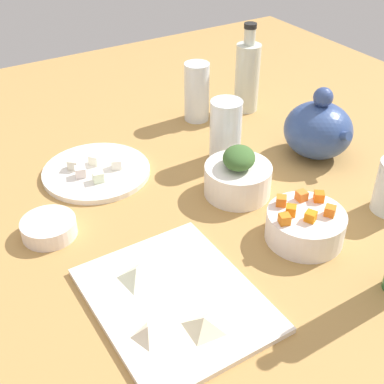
{
  "coord_description": "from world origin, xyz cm",
  "views": [
    {
      "loc": [
        68.99,
        -42.24,
        64.71
      ],
      "look_at": [
        0.0,
        0.0,
        8.0
      ],
      "focal_mm": 48.58,
      "sensor_mm": 36.0,
      "label": 1
    }
  ],
  "objects_px": {
    "bowl_small_side": "(49,228)",
    "bowl_carrots": "(305,226)",
    "teapot": "(318,129)",
    "bowl_greens": "(238,180)",
    "drinking_glass_0": "(197,92)",
    "bottle_1": "(247,75)",
    "plate_tofu": "(96,172)",
    "drinking_glass_1": "(226,131)",
    "cutting_board": "(175,299)"
  },
  "relations": [
    {
      "from": "plate_tofu",
      "to": "bowl_small_side",
      "type": "xyz_separation_m",
      "value": [
        0.15,
        -0.15,
        0.01
      ]
    },
    {
      "from": "bowl_small_side",
      "to": "bottle_1",
      "type": "relative_size",
      "value": 0.44
    },
    {
      "from": "bowl_small_side",
      "to": "teapot",
      "type": "xyz_separation_m",
      "value": [
        0.04,
        0.62,
        0.05
      ]
    },
    {
      "from": "plate_tofu",
      "to": "drinking_glass_1",
      "type": "distance_m",
      "value": 0.3
    },
    {
      "from": "cutting_board",
      "to": "bowl_carrots",
      "type": "relative_size",
      "value": 2.09
    },
    {
      "from": "bottle_1",
      "to": "bowl_carrots",
      "type": "bearing_deg",
      "value": -24.86
    },
    {
      "from": "bowl_greens",
      "to": "drinking_glass_0",
      "type": "distance_m",
      "value": 0.35
    },
    {
      "from": "bottle_1",
      "to": "bowl_small_side",
      "type": "bearing_deg",
      "value": -69.13
    },
    {
      "from": "bowl_small_side",
      "to": "drinking_glass_1",
      "type": "height_order",
      "value": "drinking_glass_1"
    },
    {
      "from": "plate_tofu",
      "to": "teapot",
      "type": "relative_size",
      "value": 1.36
    },
    {
      "from": "plate_tofu",
      "to": "bottle_1",
      "type": "height_order",
      "value": "bottle_1"
    },
    {
      "from": "bowl_greens",
      "to": "bowl_small_side",
      "type": "xyz_separation_m",
      "value": [
        -0.07,
        -0.37,
        -0.02
      ]
    },
    {
      "from": "bowl_small_side",
      "to": "drinking_glass_1",
      "type": "xyz_separation_m",
      "value": [
        -0.05,
        0.43,
        0.06
      ]
    },
    {
      "from": "plate_tofu",
      "to": "teapot",
      "type": "height_order",
      "value": "teapot"
    },
    {
      "from": "teapot",
      "to": "cutting_board",
      "type": "bearing_deg",
      "value": -65.63
    },
    {
      "from": "bowl_small_side",
      "to": "drinking_glass_1",
      "type": "distance_m",
      "value": 0.43
    },
    {
      "from": "bowl_small_side",
      "to": "bottle_1",
      "type": "bearing_deg",
      "value": 110.87
    },
    {
      "from": "bowl_carrots",
      "to": "teapot",
      "type": "height_order",
      "value": "teapot"
    },
    {
      "from": "bowl_small_side",
      "to": "bottle_1",
      "type": "xyz_separation_m",
      "value": [
        -0.24,
        0.62,
        0.08
      ]
    },
    {
      "from": "plate_tofu",
      "to": "bowl_carrots",
      "type": "bearing_deg",
      "value": 30.91
    },
    {
      "from": "bowl_small_side",
      "to": "teapot",
      "type": "height_order",
      "value": "teapot"
    },
    {
      "from": "plate_tofu",
      "to": "bowl_greens",
      "type": "distance_m",
      "value": 0.31
    },
    {
      "from": "bowl_carrots",
      "to": "bowl_greens",
      "type": "bearing_deg",
      "value": -173.67
    },
    {
      "from": "bowl_small_side",
      "to": "drinking_glass_0",
      "type": "xyz_separation_m",
      "value": [
        -0.26,
        0.48,
        0.06
      ]
    },
    {
      "from": "teapot",
      "to": "bottle_1",
      "type": "bearing_deg",
      "value": 179.41
    },
    {
      "from": "drinking_glass_1",
      "to": "plate_tofu",
      "type": "bearing_deg",
      "value": -109.01
    },
    {
      "from": "drinking_glass_1",
      "to": "drinking_glass_0",
      "type": "bearing_deg",
      "value": 165.65
    },
    {
      "from": "bowl_small_side",
      "to": "bowl_carrots",
      "type": "bearing_deg",
      "value": 57.33
    },
    {
      "from": "cutting_board",
      "to": "bowl_carrots",
      "type": "height_order",
      "value": "bowl_carrots"
    },
    {
      "from": "bowl_greens",
      "to": "drinking_glass_1",
      "type": "height_order",
      "value": "drinking_glass_1"
    },
    {
      "from": "plate_tofu",
      "to": "drinking_glass_1",
      "type": "xyz_separation_m",
      "value": [
        0.09,
        0.27,
        0.07
      ]
    },
    {
      "from": "cutting_board",
      "to": "bowl_carrots",
      "type": "distance_m",
      "value": 0.28
    },
    {
      "from": "bowl_greens",
      "to": "drinking_glass_1",
      "type": "distance_m",
      "value": 0.14
    },
    {
      "from": "drinking_glass_0",
      "to": "bottle_1",
      "type": "bearing_deg",
      "value": 81.87
    },
    {
      "from": "cutting_board",
      "to": "bowl_carrots",
      "type": "xyz_separation_m",
      "value": [
        -0.01,
        0.28,
        0.02
      ]
    },
    {
      "from": "bowl_greens",
      "to": "teapot",
      "type": "relative_size",
      "value": 0.8
    },
    {
      "from": "plate_tofu",
      "to": "bowl_small_side",
      "type": "height_order",
      "value": "bowl_small_side"
    },
    {
      "from": "bowl_greens",
      "to": "bowl_carrots",
      "type": "xyz_separation_m",
      "value": [
        0.18,
        0.02,
        -0.0
      ]
    },
    {
      "from": "bowl_greens",
      "to": "bowl_carrots",
      "type": "height_order",
      "value": "bowl_greens"
    },
    {
      "from": "bowl_carrots",
      "to": "teapot",
      "type": "xyz_separation_m",
      "value": [
        -0.22,
        0.22,
        0.04
      ]
    },
    {
      "from": "bowl_carrots",
      "to": "bottle_1",
      "type": "relative_size",
      "value": 0.62
    },
    {
      "from": "plate_tofu",
      "to": "bowl_carrots",
      "type": "height_order",
      "value": "bowl_carrots"
    },
    {
      "from": "bowl_carrots",
      "to": "teapot",
      "type": "relative_size",
      "value": 0.84
    },
    {
      "from": "cutting_board",
      "to": "bowl_greens",
      "type": "relative_size",
      "value": 2.19
    },
    {
      "from": "bowl_greens",
      "to": "cutting_board",
      "type": "bearing_deg",
      "value": -53.13
    },
    {
      "from": "drinking_glass_0",
      "to": "drinking_glass_1",
      "type": "bearing_deg",
      "value": -14.35
    },
    {
      "from": "teapot",
      "to": "drinking_glass_0",
      "type": "relative_size",
      "value": 1.15
    },
    {
      "from": "plate_tofu",
      "to": "drinking_glass_0",
      "type": "relative_size",
      "value": 1.56
    },
    {
      "from": "cutting_board",
      "to": "bowl_small_side",
      "type": "height_order",
      "value": "bowl_small_side"
    },
    {
      "from": "bowl_carrots",
      "to": "bowl_small_side",
      "type": "relative_size",
      "value": 1.41
    }
  ]
}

